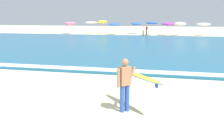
{
  "coord_description": "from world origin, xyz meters",
  "views": [
    {
      "loc": [
        3.59,
        -6.1,
        2.99
      ],
      "look_at": [
        1.25,
        3.92,
        1.1
      ],
      "focal_mm": 39.95,
      "sensor_mm": 36.0,
      "label": 1
    }
  ],
  "objects_px": {
    "beach_umbrella_8": "(204,24)",
    "beachgoer_near_row_mid": "(147,30)",
    "beach_umbrella_2": "(102,22)",
    "surfer_with_board": "(131,80)",
    "beach_umbrella_0": "(70,23)",
    "beach_umbrella_4": "(136,24)",
    "beach_umbrella_6": "(168,24)",
    "beach_umbrella_1": "(91,23)",
    "beach_umbrella_7": "(180,24)",
    "beach_umbrella_3": "(115,24)",
    "beachgoer_near_row_left": "(143,30)",
    "beach_umbrella_5": "(152,23)"
  },
  "relations": [
    {
      "from": "beach_umbrella_5",
      "to": "beachgoer_near_row_mid",
      "type": "distance_m",
      "value": 1.68
    },
    {
      "from": "beach_umbrella_1",
      "to": "beach_umbrella_7",
      "type": "distance_m",
      "value": 16.45
    },
    {
      "from": "beach_umbrella_1",
      "to": "beach_umbrella_5",
      "type": "distance_m",
      "value": 11.97
    },
    {
      "from": "beachgoer_near_row_left",
      "to": "beach_umbrella_7",
      "type": "bearing_deg",
      "value": 7.91
    },
    {
      "from": "beach_umbrella_6",
      "to": "beach_umbrella_8",
      "type": "xyz_separation_m",
      "value": [
        5.8,
        1.15,
        -0.05
      ]
    },
    {
      "from": "surfer_with_board",
      "to": "beach_umbrella_1",
      "type": "height_order",
      "value": "beach_umbrella_1"
    },
    {
      "from": "beach_umbrella_3",
      "to": "beach_umbrella_6",
      "type": "distance_m",
      "value": 9.28
    },
    {
      "from": "beach_umbrella_5",
      "to": "beach_umbrella_7",
      "type": "xyz_separation_m",
      "value": [
        4.63,
        0.34,
        -0.12
      ]
    },
    {
      "from": "beach_umbrella_5",
      "to": "beachgoer_near_row_mid",
      "type": "relative_size",
      "value": 1.48
    },
    {
      "from": "beach_umbrella_8",
      "to": "beach_umbrella_5",
      "type": "bearing_deg",
      "value": -169.76
    },
    {
      "from": "beach_umbrella_6",
      "to": "beachgoer_near_row_mid",
      "type": "xyz_separation_m",
      "value": [
        -3.57,
        0.31,
        -1.08
      ]
    },
    {
      "from": "beach_umbrella_6",
      "to": "beach_umbrella_8",
      "type": "relative_size",
      "value": 1.01
    },
    {
      "from": "beach_umbrella_7",
      "to": "beach_umbrella_8",
      "type": "height_order",
      "value": "beach_umbrella_7"
    },
    {
      "from": "beach_umbrella_8",
      "to": "beachgoer_near_row_left",
      "type": "distance_m",
      "value": 10.1
    },
    {
      "from": "beach_umbrella_4",
      "to": "beach_umbrella_6",
      "type": "distance_m",
      "value": 6.21
    },
    {
      "from": "beach_umbrella_8",
      "to": "beach_umbrella_0",
      "type": "bearing_deg",
      "value": -177.32
    },
    {
      "from": "beach_umbrella_1",
      "to": "beach_umbrella_4",
      "type": "bearing_deg",
      "value": 0.02
    },
    {
      "from": "beach_umbrella_3",
      "to": "beach_umbrella_8",
      "type": "relative_size",
      "value": 1.0
    },
    {
      "from": "surfer_with_board",
      "to": "beach_umbrella_7",
      "type": "height_order",
      "value": "beach_umbrella_7"
    },
    {
      "from": "beach_umbrella_6",
      "to": "beach_umbrella_8",
      "type": "bearing_deg",
      "value": 11.17
    },
    {
      "from": "beach_umbrella_0",
      "to": "beach_umbrella_2",
      "type": "distance_m",
      "value": 6.01
    },
    {
      "from": "beach_umbrella_0",
      "to": "beach_umbrella_4",
      "type": "distance_m",
      "value": 12.17
    },
    {
      "from": "beach_umbrella_4",
      "to": "beach_umbrella_5",
      "type": "xyz_separation_m",
      "value": [
        3.03,
        -2.86,
        0.2
      ]
    },
    {
      "from": "beach_umbrella_5",
      "to": "beach_umbrella_7",
      "type": "distance_m",
      "value": 4.64
    },
    {
      "from": "beach_umbrella_1",
      "to": "beach_umbrella_8",
      "type": "height_order",
      "value": "beach_umbrella_1"
    },
    {
      "from": "beach_umbrella_0",
      "to": "beach_umbrella_3",
      "type": "xyz_separation_m",
      "value": [
        8.35,
        0.26,
        -0.14
      ]
    },
    {
      "from": "beach_umbrella_3",
      "to": "beach_umbrella_8",
      "type": "distance_m",
      "value": 15.09
    },
    {
      "from": "beach_umbrella_4",
      "to": "beach_umbrella_8",
      "type": "bearing_deg",
      "value": -6.6
    },
    {
      "from": "beach_umbrella_3",
      "to": "beachgoer_near_row_left",
      "type": "height_order",
      "value": "beach_umbrella_3"
    },
    {
      "from": "beach_umbrella_8",
      "to": "beach_umbrella_3",
      "type": "bearing_deg",
      "value": -176.82
    },
    {
      "from": "beach_umbrella_2",
      "to": "beach_umbrella_4",
      "type": "height_order",
      "value": "beach_umbrella_2"
    },
    {
      "from": "beach_umbrella_8",
      "to": "beachgoer_near_row_mid",
      "type": "relative_size",
      "value": 1.43
    },
    {
      "from": "surfer_with_board",
      "to": "beachgoer_near_row_left",
      "type": "relative_size",
      "value": 1.24
    },
    {
      "from": "surfer_with_board",
      "to": "beach_umbrella_6",
      "type": "xyz_separation_m",
      "value": [
        0.73,
        35.6,
        0.9
      ]
    },
    {
      "from": "beach_umbrella_6",
      "to": "surfer_with_board",
      "type": "bearing_deg",
      "value": -91.17
    },
    {
      "from": "beach_umbrella_1",
      "to": "beach_umbrella_4",
      "type": "distance_m",
      "value": 8.6
    },
    {
      "from": "beach_umbrella_4",
      "to": "beach_umbrella_6",
      "type": "relative_size",
      "value": 0.98
    },
    {
      "from": "beach_umbrella_2",
      "to": "beachgoer_near_row_mid",
      "type": "distance_m",
      "value": 8.64
    },
    {
      "from": "beach_umbrella_6",
      "to": "beach_umbrella_3",
      "type": "bearing_deg",
      "value": 178.09
    },
    {
      "from": "beach_umbrella_2",
      "to": "beach_umbrella_4",
      "type": "distance_m",
      "value": 6.28
    },
    {
      "from": "beach_umbrella_4",
      "to": "beach_umbrella_6",
      "type": "height_order",
      "value": "beach_umbrella_6"
    },
    {
      "from": "surfer_with_board",
      "to": "beachgoer_near_row_left",
      "type": "xyz_separation_m",
      "value": [
        -3.31,
        34.72,
        -0.18
      ]
    },
    {
      "from": "beach_umbrella_1",
      "to": "beach_umbrella_6",
      "type": "bearing_deg",
      "value": -9.81
    },
    {
      "from": "surfer_with_board",
      "to": "beach_umbrella_8",
      "type": "bearing_deg",
      "value": 79.93
    },
    {
      "from": "beach_umbrella_5",
      "to": "beach_umbrella_6",
      "type": "relative_size",
      "value": 1.03
    },
    {
      "from": "beach_umbrella_2",
      "to": "beachgoer_near_row_mid",
      "type": "xyz_separation_m",
      "value": [
        8.37,
        -1.69,
        -1.33
      ]
    },
    {
      "from": "beach_umbrella_6",
      "to": "beachgoer_near_row_left",
      "type": "bearing_deg",
      "value": -167.71
    },
    {
      "from": "beach_umbrella_1",
      "to": "beach_umbrella_6",
      "type": "xyz_separation_m",
      "value": [
        14.29,
        -2.47,
        -0.11
      ]
    },
    {
      "from": "beach_umbrella_8",
      "to": "beachgoer_near_row_left",
      "type": "height_order",
      "value": "beach_umbrella_8"
    },
    {
      "from": "beachgoer_near_row_left",
      "to": "surfer_with_board",
      "type": "bearing_deg",
      "value": -84.55
    }
  ]
}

